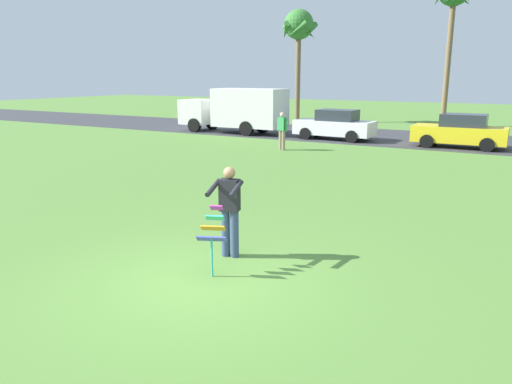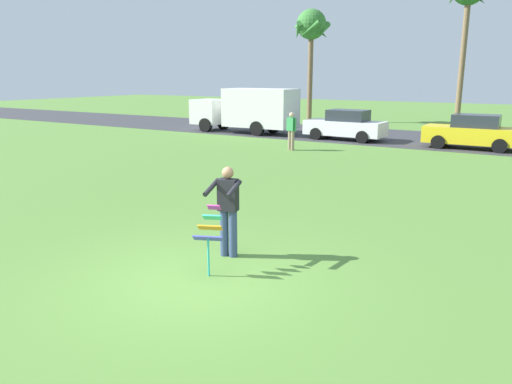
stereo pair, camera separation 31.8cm
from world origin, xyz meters
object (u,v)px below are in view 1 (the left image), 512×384
(palm_tree_left_near, at_px, (299,29))
(parked_car_white, at_px, (335,125))
(kite_held, at_px, (213,230))
(parked_truck_white_box, at_px, (238,109))
(person_kite_flyer, at_px, (229,208))
(person_walker_near, at_px, (282,130))
(parked_car_yellow, at_px, (460,132))

(palm_tree_left_near, bearing_deg, parked_car_white, -53.98)
(kite_held, relative_size, parked_truck_white_box, 0.17)
(person_kite_flyer, distance_m, parked_car_white, 18.04)
(kite_held, xyz_separation_m, person_walker_near, (-5.38, 13.51, 0.16))
(kite_held, relative_size, palm_tree_left_near, 0.14)
(parked_truck_white_box, distance_m, parked_car_white, 6.14)
(parked_car_white, relative_size, person_walker_near, 2.46)
(person_kite_flyer, bearing_deg, parked_car_white, 104.17)
(person_kite_flyer, height_order, kite_held, person_kite_flyer)
(parked_car_yellow, bearing_deg, person_kite_flyer, -95.99)
(parked_truck_white_box, relative_size, person_walker_near, 3.89)
(parked_car_white, distance_m, palm_tree_left_near, 11.76)
(palm_tree_left_near, bearing_deg, parked_car_yellow, -34.01)
(person_kite_flyer, relative_size, palm_tree_left_near, 0.22)
(palm_tree_left_near, distance_m, person_walker_near, 15.15)
(parked_truck_white_box, relative_size, parked_car_yellow, 1.60)
(person_kite_flyer, bearing_deg, kite_held, -77.40)
(kite_held, distance_m, parked_car_yellow, 18.36)
(parked_car_yellow, bearing_deg, parked_car_white, -179.99)
(person_kite_flyer, xyz_separation_m, parked_car_yellow, (1.83, 17.49, -0.18))
(parked_car_yellow, relative_size, person_walker_near, 2.44)
(kite_held, xyz_separation_m, parked_car_yellow, (1.66, 18.29, -0.00))
(palm_tree_left_near, xyz_separation_m, person_walker_near, (5.23, -13.06, -5.63))
(parked_truck_white_box, xyz_separation_m, parked_car_yellow, (12.36, -0.00, -0.64))
(person_kite_flyer, distance_m, person_walker_near, 13.73)
(person_kite_flyer, relative_size, kite_held, 1.50)
(parked_truck_white_box, height_order, parked_car_white, parked_truck_white_box)
(parked_car_yellow, bearing_deg, kite_held, -95.17)
(parked_truck_white_box, bearing_deg, person_walker_near, -41.95)
(parked_car_white, height_order, parked_car_yellow, same)
(person_kite_flyer, bearing_deg, palm_tree_left_near, 112.04)
(parked_truck_white_box, bearing_deg, person_kite_flyer, -58.96)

